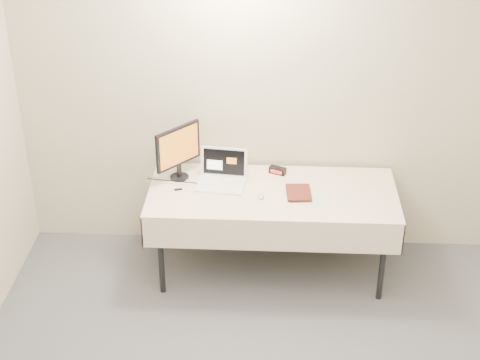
{
  "coord_description": "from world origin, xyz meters",
  "views": [
    {
      "loc": [
        -0.01,
        -2.68,
        3.53
      ],
      "look_at": [
        -0.24,
        1.99,
        0.86
      ],
      "focal_mm": 55.0,
      "sensor_mm": 36.0,
      "label": 1
    }
  ],
  "objects_px": {
    "book": "(287,180)",
    "monitor": "(178,149)",
    "laptop": "(222,175)",
    "table": "(272,199)"
  },
  "relations": [
    {
      "from": "table",
      "to": "monitor",
      "type": "bearing_deg",
      "value": 166.52
    },
    {
      "from": "table",
      "to": "laptop",
      "type": "height_order",
      "value": "laptop"
    },
    {
      "from": "table",
      "to": "book",
      "type": "xyz_separation_m",
      "value": [
        0.1,
        -0.04,
        0.18
      ]
    },
    {
      "from": "laptop",
      "to": "table",
      "type": "bearing_deg",
      "value": -10.25
    },
    {
      "from": "table",
      "to": "monitor",
      "type": "xyz_separation_m",
      "value": [
        -0.72,
        0.17,
        0.31
      ]
    },
    {
      "from": "monitor",
      "to": "book",
      "type": "distance_m",
      "value": 0.86
    },
    {
      "from": "table",
      "to": "laptop",
      "type": "relative_size",
      "value": 4.79
    },
    {
      "from": "monitor",
      "to": "book",
      "type": "bearing_deg",
      "value": -62.69
    },
    {
      "from": "table",
      "to": "book",
      "type": "distance_m",
      "value": 0.21
    },
    {
      "from": "book",
      "to": "monitor",
      "type": "bearing_deg",
      "value": 162.25
    }
  ]
}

